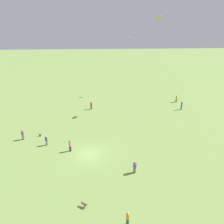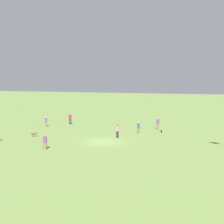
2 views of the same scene
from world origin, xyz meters
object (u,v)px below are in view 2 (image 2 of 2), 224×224
Objects in this scene: person_8 at (46,121)px; person_10 at (139,128)px; person_4 at (70,119)px; person_7 at (117,131)px; person_0 at (45,142)px; dog_0 at (34,134)px; picnic_bag_0 at (161,131)px; person_2 at (158,124)px.

person_10 is at bearing 175.23° from person_8.
person_7 is (-11.34, 9.11, 0.01)m from person_4.
person_0 reaches higher than dog_0.
dog_0 is (-0.36, 11.89, -0.53)m from person_4.
person_7 is 5.02× the size of picnic_bag_0.
person_10 is (-13.28, 5.12, -0.07)m from person_4.
person_7 is at bearing 159.10° from person_8.
picnic_bag_0 is (-16.29, 3.30, -0.74)m from person_4.
person_0 is at bearing -28.73° from person_2.
person_7 is (-5.62, -9.11, 0.11)m from person_0.
dog_0 is at bearing 110.16° from person_8.
picnic_bag_0 is at bearing 61.90° from dog_0.
person_2 is 4.71× the size of picnic_bag_0.
person_7 is at bearing 49.62° from picnic_bag_0.
person_2 is 0.92× the size of person_4.
person_10 is at bearing 31.20° from picnic_bag_0.
person_4 is 11.90m from dog_0.
picnic_bag_0 is at bearing -134.85° from person_7.
person_0 is 8.31m from dog_0.
person_4 reaches higher than person_0.
person_10 is 14.60m from dog_0.
person_10 is at bearing 61.21° from dog_0.
dog_0 is 1.95× the size of picnic_bag_0.
person_7 is at bearing 5.57° from person_10.
person_4 is at bearing -124.77° from person_8.
person_10 is at bearing -66.46° from person_4.
person_2 reaches higher than person_0.
person_2 is 9.24m from person_7.
picnic_bag_0 is at bearing 98.68° from person_0.
dog_0 is at bearing -53.32° from person_2.
person_4 is 4.48m from person_8.
picnic_bag_0 is (-3.01, -1.82, -0.67)m from person_10.
person_7 reaches higher than person_8.
person_7 reaches higher than person_2.
person_0 is 19.91m from person_2.
person_7 is 4.44m from person_10.
person_8 is at bearing -170.66° from person_4.
person_8 is (2.58, 3.66, -0.08)m from person_4.
person_7 is 1.11× the size of person_8.
person_2 is 0.94× the size of person_7.
person_8 is 4.54× the size of picnic_bag_0.
person_0 is 4.59× the size of picnic_bag_0.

